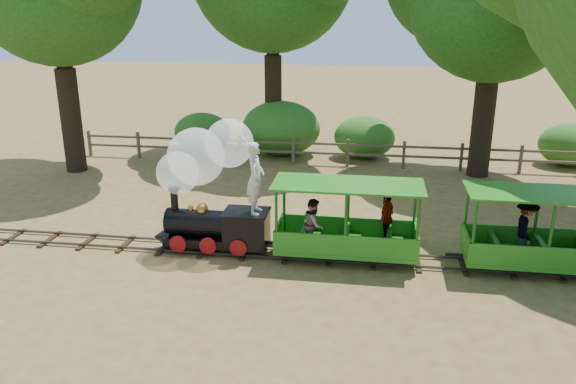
# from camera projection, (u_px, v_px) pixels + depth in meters

# --- Properties ---
(ground) EXTENTS (90.00, 90.00, 0.00)m
(ground) POSITION_uv_depth(u_px,v_px,m) (287.00, 255.00, 13.15)
(ground) COLOR #9C7E43
(ground) RESTS_ON ground
(track) EXTENTS (22.00, 1.00, 0.10)m
(track) POSITION_uv_depth(u_px,v_px,m) (287.00, 253.00, 13.13)
(track) COLOR #3F3D3A
(track) RESTS_ON ground
(locomotive) EXTENTS (2.83, 1.33, 3.25)m
(locomotive) POSITION_uv_depth(u_px,v_px,m) (207.00, 177.00, 12.91)
(locomotive) COLOR black
(locomotive) RESTS_ON ground
(carriage_front) EXTENTS (3.34, 1.39, 1.73)m
(carriage_front) POSITION_uv_depth(u_px,v_px,m) (347.00, 229.00, 12.71)
(carriage_front) COLOR #2A861D
(carriage_front) RESTS_ON track
(carriage_rear) EXTENTS (3.34, 1.36, 1.73)m
(carriage_rear) POSITION_uv_depth(u_px,v_px,m) (545.00, 238.00, 12.07)
(carriage_rear) COLOR #2A861D
(carriage_rear) RESTS_ON track
(fence) EXTENTS (18.10, 0.10, 1.00)m
(fence) POSITION_uv_depth(u_px,v_px,m) (320.00, 150.00, 20.48)
(fence) COLOR brown
(fence) RESTS_ON ground
(shrub_west) EXTENTS (2.27, 1.74, 1.57)m
(shrub_west) POSITION_uv_depth(u_px,v_px,m) (202.00, 132.00, 22.32)
(shrub_west) COLOR #2D6B1E
(shrub_west) RESTS_ON ground
(shrub_mid_w) EXTENTS (3.05, 2.35, 2.11)m
(shrub_mid_w) POSITION_uv_depth(u_px,v_px,m) (281.00, 128.00, 21.78)
(shrub_mid_w) COLOR #2D6B1E
(shrub_mid_w) RESTS_ON ground
(shrub_mid_e) EXTENTS (2.33, 1.79, 1.61)m
(shrub_mid_e) POSITION_uv_depth(u_px,v_px,m) (364.00, 137.00, 21.40)
(shrub_mid_e) COLOR #2D6B1E
(shrub_mid_e) RESTS_ON ground
(shrub_east) EXTENTS (2.26, 1.74, 1.57)m
(shrub_east) POSITION_uv_depth(u_px,v_px,m) (571.00, 145.00, 20.35)
(shrub_east) COLOR #2D6B1E
(shrub_east) RESTS_ON ground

